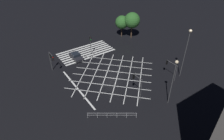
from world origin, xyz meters
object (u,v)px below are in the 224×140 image
object	(u,v)px
traffic_light_nw_cross	(170,66)
street_lamp_west	(174,74)
traffic_light_median_north	(137,82)
traffic_light_se_main	(50,58)
street_lamp_east	(187,44)
traffic_light_median_south	(91,42)
traffic_light_se_cross	(52,59)
street_tree_near	(132,20)
street_tree_far	(122,22)
waiting_car	(76,56)

from	to	relation	value
traffic_light_nw_cross	street_lamp_west	world-z (taller)	street_lamp_west
traffic_light_median_north	traffic_light_se_main	bearing A→B (deg)	30.03
street_lamp_east	street_lamp_west	distance (m)	8.39
traffic_light_median_south	traffic_light_nw_cross	world-z (taller)	traffic_light_median_south
traffic_light_se_cross	street_tree_near	distance (m)	22.89
traffic_light_se_cross	street_lamp_east	xyz separation A→B (m)	(-19.62, 14.75, 3.89)
traffic_light_median_north	street_lamp_west	xyz separation A→B (m)	(-3.39, 4.17, 2.64)
traffic_light_nw_cross	street_lamp_east	xyz separation A→B (m)	(-2.05, 1.01, 4.45)
street_tree_near	street_tree_far	distance (m)	2.71
traffic_light_se_main	traffic_light_se_cross	size ratio (longest dim) A/B	0.92
traffic_light_median_north	street_tree_near	bearing A→B (deg)	-36.75
street_lamp_east	street_tree_far	size ratio (longest dim) A/B	1.73
traffic_light_median_south	traffic_light_se_main	world-z (taller)	traffic_light_median_south
traffic_light_nw_cross	street_lamp_east	world-z (taller)	street_lamp_east
traffic_light_nw_cross	street_lamp_west	distance (m)	7.86
waiting_car	traffic_light_median_north	bearing A→B (deg)	10.11
traffic_light_median_north	traffic_light_nw_cross	xyz separation A→B (m)	(-8.71, -0.66, -0.57)
traffic_light_se_main	street_lamp_east	size ratio (longest dim) A/B	0.41
street_tree_far	traffic_light_median_south	bearing A→B (deg)	18.71
traffic_light_se_main	street_tree_near	distance (m)	22.79
street_lamp_west	street_tree_near	xyz separation A→B (m)	(-10.25, -22.43, -1.10)
traffic_light_median_north	traffic_light_se_main	xyz separation A→B (m)	(8.89, -15.37, -0.31)
street_lamp_west	waiting_car	xyz separation A→B (m)	(6.37, -20.89, -5.16)
traffic_light_median_south	street_lamp_east	xyz separation A→B (m)	(-10.12, 16.76, 3.77)
street_tree_far	waiting_car	distance (m)	15.69
traffic_light_nw_cross	street_tree_far	distance (m)	19.89
traffic_light_median_south	street_tree_near	distance (m)	13.21
street_lamp_west	street_lamp_east	bearing A→B (deg)	-152.68
traffic_light_median_north	street_lamp_west	bearing A→B (deg)	-140.87
traffic_light_median_south	street_tree_far	bearing A→B (deg)	108.71
traffic_light_median_south	street_lamp_east	size ratio (longest dim) A/B	0.47
street_lamp_west	street_tree_far	world-z (taller)	street_lamp_west
traffic_light_se_main	traffic_light_nw_cross	bearing A→B (deg)	-39.91
street_lamp_east	street_tree_near	bearing A→B (deg)	-98.80
traffic_light_se_main	traffic_light_se_cross	xyz separation A→B (m)	(-0.02, 0.98, 0.30)
traffic_light_median_south	traffic_light_se_cross	xyz separation A→B (m)	(9.50, 2.01, -0.12)
street_lamp_west	street_tree_near	world-z (taller)	street_lamp_west
traffic_light_median_south	traffic_light_se_main	bearing A→B (deg)	-83.81
traffic_light_median_south	street_lamp_west	xyz separation A→B (m)	(-2.75, 20.57, 2.53)
street_lamp_east	waiting_car	world-z (taller)	street_lamp_east
street_tree_far	waiting_car	world-z (taller)	street_tree_far
traffic_light_se_main	street_tree_near	xyz separation A→B (m)	(-22.53, -2.89, 1.85)
traffic_light_se_cross	traffic_light_median_north	bearing A→B (deg)	31.63
street_tree_near	street_tree_far	xyz separation A→B (m)	(1.69, -1.97, -0.78)
traffic_light_se_main	traffic_light_se_cross	bearing A→B (deg)	-88.69
traffic_light_se_cross	street_lamp_west	distance (m)	22.39
traffic_light_se_cross	street_tree_far	distance (m)	21.63
street_lamp_east	street_tree_near	world-z (taller)	street_lamp_east
traffic_light_median_south	waiting_car	world-z (taller)	traffic_light_median_south
street_tree_near	waiting_car	bearing A→B (deg)	5.29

